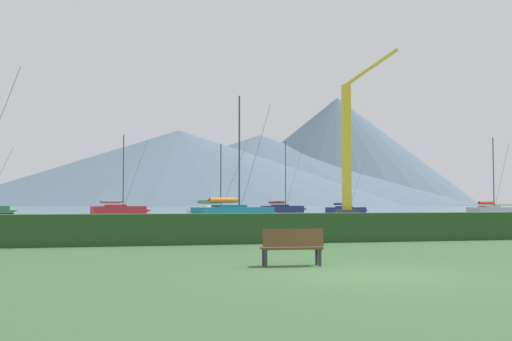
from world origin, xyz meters
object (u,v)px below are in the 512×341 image
at_px(sailboat_slip_3, 217,210).
at_px(sailboat_slip_5, 234,212).
at_px(sailboat_slip_4, 346,210).
at_px(sailboat_slip_0, 492,210).
at_px(sailboat_slip_7, 119,209).
at_px(sailboat_slip_12, 283,208).
at_px(dock_crane, 349,157).
at_px(park_bench_near_path, 292,245).

distance_m(sailboat_slip_3, sailboat_slip_5, 19.02).
bearing_deg(sailboat_slip_3, sailboat_slip_4, 15.49).
distance_m(sailboat_slip_0, sailboat_slip_4, 20.40).
height_order(sailboat_slip_3, sailboat_slip_4, sailboat_slip_3).
xyz_separation_m(sailboat_slip_4, sailboat_slip_5, (-22.38, -28.04, 0.17)).
distance_m(sailboat_slip_5, sailboat_slip_7, 30.31).
height_order(sailboat_slip_3, sailboat_slip_12, sailboat_slip_12).
bearing_deg(sailboat_slip_3, sailboat_slip_5, -104.06).
height_order(sailboat_slip_4, sailboat_slip_7, sailboat_slip_7).
bearing_deg(sailboat_slip_3, sailboat_slip_12, 47.21).
bearing_deg(sailboat_slip_5, sailboat_slip_12, 48.86).
distance_m(sailboat_slip_0, dock_crane, 22.13).
distance_m(sailboat_slip_0, sailboat_slip_5, 37.04).
height_order(sailboat_slip_0, dock_crane, dock_crane).
bearing_deg(sailboat_slip_5, park_bench_near_path, -118.80).
relative_size(sailboat_slip_0, park_bench_near_path, 6.09).
height_order(sailboat_slip_12, dock_crane, dock_crane).
bearing_deg(sailboat_slip_12, sailboat_slip_7, -160.72).
bearing_deg(park_bench_near_path, sailboat_slip_12, 78.83).
bearing_deg(sailboat_slip_7, sailboat_slip_0, -32.52).
relative_size(sailboat_slip_7, park_bench_near_path, 6.69).
bearing_deg(sailboat_slip_12, dock_crane, -98.78).
relative_size(sailboat_slip_3, sailboat_slip_5, 0.77).
xyz_separation_m(sailboat_slip_5, sailboat_slip_12, (16.52, 40.40, -0.06)).
distance_m(sailboat_slip_5, dock_crane, 17.01).
height_order(sailboat_slip_5, sailboat_slip_12, sailboat_slip_12).
bearing_deg(park_bench_near_path, sailboat_slip_0, 56.30).
height_order(sailboat_slip_0, sailboat_slip_12, sailboat_slip_12).
bearing_deg(sailboat_slip_5, dock_crane, 8.47).
bearing_deg(sailboat_slip_0, sailboat_slip_4, 113.90).
bearing_deg(dock_crane, sailboat_slip_4, 68.44).
relative_size(park_bench_near_path, dock_crane, 0.08).
xyz_separation_m(sailboat_slip_0, sailboat_slip_12, (-18.50, 28.36, 0.04)).
height_order(sailboat_slip_5, park_bench_near_path, sailboat_slip_5).
relative_size(sailboat_slip_3, park_bench_near_path, 5.51).
bearing_deg(sailboat_slip_7, sailboat_slip_12, 12.17).
bearing_deg(sailboat_slip_3, sailboat_slip_7, 130.50).
bearing_deg(sailboat_slip_3, park_bench_near_path, -106.99).
xyz_separation_m(sailboat_slip_5, dock_crane, (14.21, 7.35, 5.76)).
bearing_deg(sailboat_slip_0, park_bench_near_path, -143.21).
xyz_separation_m(sailboat_slip_5, sailboat_slip_7, (-9.47, 28.80, -0.04)).
xyz_separation_m(sailboat_slip_12, park_bench_near_path, (-23.55, -80.65, -0.13)).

